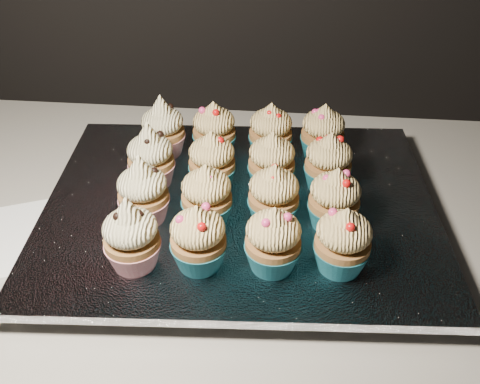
{
  "coord_description": "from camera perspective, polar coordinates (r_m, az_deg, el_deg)",
  "views": [
    {
      "loc": [
        -0.14,
        1.14,
        1.36
      ],
      "look_at": [
        -0.19,
        1.69,
        0.95
      ],
      "focal_mm": 40.0,
      "sensor_mm": 36.0,
      "label": 1
    }
  ],
  "objects": [
    {
      "name": "cupcake_2",
      "position": [
        0.58,
        3.55,
        -5.2
      ],
      "size": [
        0.06,
        0.06,
        0.08
      ],
      "color": "#1B7183",
      "rests_on": "foil_lining"
    },
    {
      "name": "foil_lining",
      "position": [
        0.7,
        -0.0,
        -1.44
      ],
      "size": [
        0.53,
        0.42,
        0.01
      ],
      "primitive_type": "cube",
      "rotation": [
        0.0,
        0.0,
        0.06
      ],
      "color": "silver",
      "rests_on": "baking_tray"
    },
    {
      "name": "cupcake_9",
      "position": [
        0.71,
        -3.01,
        3.26
      ],
      "size": [
        0.06,
        0.06,
        0.08
      ],
      "color": "#1B7183",
      "rests_on": "foil_lining"
    },
    {
      "name": "cupcake_3",
      "position": [
        0.59,
        10.9,
        -5.22
      ],
      "size": [
        0.06,
        0.06,
        0.08
      ],
      "color": "#1B7183",
      "rests_on": "foil_lining"
    },
    {
      "name": "cupcake_5",
      "position": [
        0.65,
        -3.57,
        -0.47
      ],
      "size": [
        0.06,
        0.06,
        0.08
      ],
      "color": "#1B7183",
      "rests_on": "foil_lining"
    },
    {
      "name": "cupcake_14",
      "position": [
        0.77,
        3.28,
        6.4
      ],
      "size": [
        0.06,
        0.06,
        0.08
      ],
      "color": "#1B7183",
      "rests_on": "foil_lining"
    },
    {
      "name": "cupcake_10",
      "position": [
        0.71,
        3.39,
        3.18
      ],
      "size": [
        0.06,
        0.06,
        0.08
      ],
      "color": "#1B7183",
      "rests_on": "foil_lining"
    },
    {
      "name": "cupcake_15",
      "position": [
        0.78,
        8.82,
        6.24
      ],
      "size": [
        0.06,
        0.06,
        0.08
      ],
      "color": "#1B7183",
      "rests_on": "foil_lining"
    },
    {
      "name": "cupcake_12",
      "position": [
        0.78,
        -8.22,
        6.66
      ],
      "size": [
        0.06,
        0.06,
        0.1
      ],
      "color": "#B0182F",
      "rests_on": "foil_lining"
    },
    {
      "name": "baking_tray",
      "position": [
        0.71,
        -0.0,
        -2.51
      ],
      "size": [
        0.49,
        0.38,
        0.02
      ],
      "primitive_type": "cube",
      "rotation": [
        0.0,
        0.0,
        0.06
      ],
      "color": "black",
      "rests_on": "worktop"
    },
    {
      "name": "cupcake_1",
      "position": [
        0.59,
        -4.48,
        -5.0
      ],
      "size": [
        0.06,
        0.06,
        0.08
      ],
      "color": "#1B7183",
      "rests_on": "foil_lining"
    },
    {
      "name": "cupcake_7",
      "position": [
        0.65,
        10.03,
        -0.86
      ],
      "size": [
        0.06,
        0.06,
        0.08
      ],
      "color": "#1B7183",
      "rests_on": "foil_lining"
    },
    {
      "name": "cupcake_0",
      "position": [
        0.6,
        -11.52,
        -4.71
      ],
      "size": [
        0.06,
        0.06,
        0.1
      ],
      "color": "#B0182F",
      "rests_on": "foil_lining"
    },
    {
      "name": "cupcake_4",
      "position": [
        0.66,
        -10.31,
        -0.03
      ],
      "size": [
        0.06,
        0.06,
        0.1
      ],
      "color": "#B0182F",
      "rests_on": "foil_lining"
    },
    {
      "name": "cupcake_11",
      "position": [
        0.71,
        9.39,
        3.04
      ],
      "size": [
        0.06,
        0.06,
        0.08
      ],
      "color": "#1B7183",
      "rests_on": "foil_lining"
    },
    {
      "name": "cupcake_6",
      "position": [
        0.65,
        3.61,
        -0.44
      ],
      "size": [
        0.06,
        0.06,
        0.08
      ],
      "color": "#1B7183",
      "rests_on": "foil_lining"
    },
    {
      "name": "napkin",
      "position": [
        0.75,
        -24.21,
        -4.8
      ],
      "size": [
        0.19,
        0.19,
        0.0
      ],
      "primitive_type": "cube",
      "rotation": [
        0.0,
        0.0,
        0.4
      ],
      "color": "white",
      "rests_on": "worktop"
    },
    {
      "name": "worktop",
      "position": [
        0.75,
        15.01,
        -4.61
      ],
      "size": [
        2.44,
        0.64,
        0.04
      ],
      "primitive_type": "cube",
      "color": "beige",
      "rests_on": "cabinet"
    },
    {
      "name": "cupcake_13",
      "position": [
        0.78,
        -2.78,
        6.56
      ],
      "size": [
        0.06,
        0.06,
        0.08
      ],
      "color": "#1B7183",
      "rests_on": "foil_lining"
    },
    {
      "name": "cupcake_8",
      "position": [
        0.72,
        -9.5,
        3.6
      ],
      "size": [
        0.06,
        0.06,
        0.1
      ],
      "color": "#B0182F",
      "rests_on": "foil_lining"
    }
  ]
}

